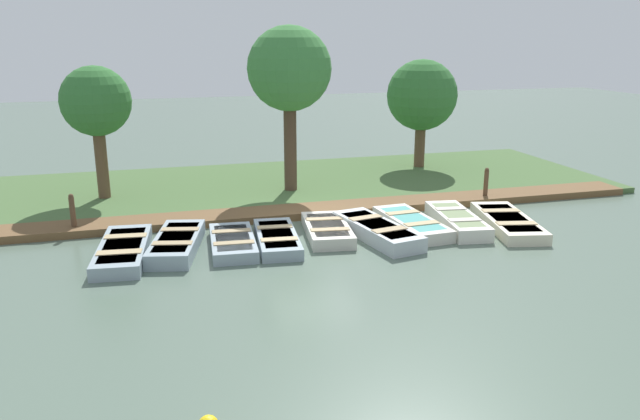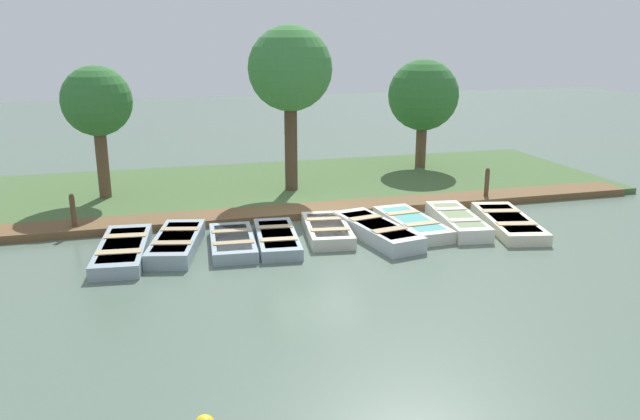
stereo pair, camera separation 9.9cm
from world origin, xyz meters
The scene contains 17 objects.
ground_plane centered at (0.00, 0.00, 0.00)m, with size 80.00×80.00×0.00m, color #566B5B.
shore_bank centered at (-5.00, 0.00, 0.10)m, with size 8.00×24.00×0.19m.
dock_walkway centered at (-1.49, 0.00, 0.11)m, with size 1.23×22.80×0.22m.
rowboat_0 centered at (0.97, -5.29, 0.18)m, with size 3.44×1.48×0.36m.
rowboat_1 centered at (0.84, -3.96, 0.21)m, with size 3.18×1.73×0.41m.
rowboat_2 centered at (1.04, -2.53, 0.16)m, with size 2.74×1.31×0.33m.
rowboat_3 centered at (1.04, -1.34, 0.16)m, with size 2.98×1.32×0.33m.
rowboat_4 centered at (0.71, 0.16, 0.18)m, with size 2.80×1.49×0.36m.
rowboat_5 centered at (1.27, 1.42, 0.22)m, with size 3.43×1.65×0.44m.
rowboat_6 centered at (0.82, 2.66, 0.18)m, with size 3.13×1.30×0.37m.
rowboat_7 centered at (0.96, 4.03, 0.21)m, with size 3.21×1.42×0.42m.
rowboat_8 centered at (1.39, 5.43, 0.17)m, with size 3.62×1.91×0.35m.
mooring_post_near centered at (-1.35, -6.66, 0.59)m, with size 0.15×0.15×1.17m.
mooring_post_far centered at (-1.35, 6.27, 0.59)m, with size 0.15×0.15×1.17m.
park_tree_far_left centered at (-4.65, -5.99, 3.30)m, with size 2.24×2.24×4.49m.
park_tree_left centered at (-4.03, 0.21, 4.25)m, with size 2.82×2.82×5.74m.
park_tree_center centered at (-6.48, 6.18, 3.05)m, with size 2.80×2.80×4.49m.
Camera 2 is at (16.63, -4.41, 5.45)m, focal length 35.00 mm.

